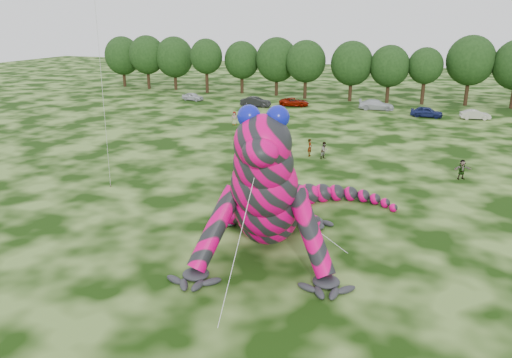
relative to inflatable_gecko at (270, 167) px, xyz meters
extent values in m
plane|color=#16330A|center=(5.59, -2.68, -4.50)|extent=(240.00, 240.00, 0.00)
cylinder|color=silver|center=(-13.24, 2.24, 2.89)|extent=(0.02, 0.02, 15.93)
cylinder|color=#382314|center=(-15.09, 4.59, -4.38)|extent=(0.08, 0.08, 0.24)
imported|color=silver|center=(-28.63, 45.74, -3.87)|extent=(3.90, 2.14, 1.26)
imported|color=black|center=(-16.93, 43.65, -3.75)|extent=(4.70, 2.12, 1.50)
imported|color=#7F1002|center=(-11.62, 46.25, -3.87)|extent=(4.78, 2.71, 1.26)
imported|color=silver|center=(0.58, 47.30, -3.76)|extent=(5.30, 2.65, 1.48)
imported|color=navy|center=(7.72, 44.02, -3.78)|extent=(4.32, 1.95, 1.44)
imported|color=#B8B3A8|center=(13.87, 44.59, -3.87)|extent=(4.00, 2.02, 1.26)
imported|color=gray|center=(-14.92, 30.35, -3.65)|extent=(0.96, 0.79, 1.69)
imported|color=gray|center=(-0.75, 18.70, -3.66)|extent=(0.95, 1.01, 1.66)
imported|color=gray|center=(-2.30, 19.14, -3.64)|extent=(0.49, 0.68, 1.72)
imported|color=gray|center=(11.52, 16.44, -3.65)|extent=(1.62, 1.16, 1.69)
camera|label=1|loc=(9.01, -27.11, 8.59)|focal=35.00mm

